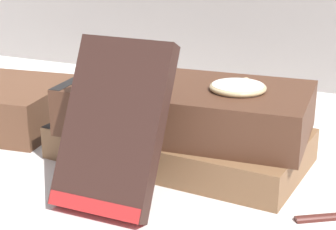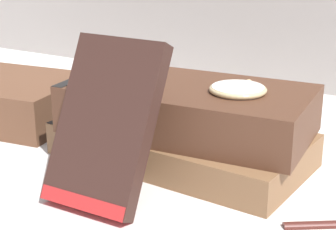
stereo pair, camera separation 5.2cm
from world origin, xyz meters
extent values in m
plane|color=silver|center=(0.00, 0.00, 0.00)|extent=(3.00, 3.00, 0.00)
cube|color=brown|center=(0.01, 0.04, 0.02)|extent=(0.26, 0.15, 0.03)
cube|color=black|center=(-0.10, 0.05, 0.02)|extent=(0.02, 0.13, 0.03)
cube|color=#4C2D1E|center=(0.02, 0.04, 0.06)|extent=(0.25, 0.14, 0.05)
cube|color=black|center=(-0.09, 0.03, 0.06)|extent=(0.02, 0.12, 0.05)
cube|color=#331E19|center=(0.00, -0.07, 0.07)|extent=(0.09, 0.08, 0.14)
cube|color=#B22323|center=(0.00, -0.10, 0.01)|extent=(0.08, 0.02, 0.02)
cylinder|color=white|center=(0.07, 0.04, 0.08)|extent=(0.05, 0.05, 0.01)
torus|color=tan|center=(0.07, 0.04, 0.08)|extent=(0.05, 0.05, 0.01)
sphere|color=tan|center=(0.07, 0.07, 0.08)|extent=(0.01, 0.01, 0.01)
torus|color=#4C3828|center=(-0.03, 0.18, 0.00)|extent=(0.05, 0.05, 0.00)
torus|color=#4C3828|center=(0.02, 0.19, 0.00)|extent=(0.05, 0.05, 0.00)
cylinder|color=#4C3828|center=(0.00, 0.19, 0.00)|extent=(0.02, 0.01, 0.00)
camera|label=1|loc=(0.22, -0.45, 0.23)|focal=60.00mm
camera|label=2|loc=(0.27, -0.43, 0.23)|focal=60.00mm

